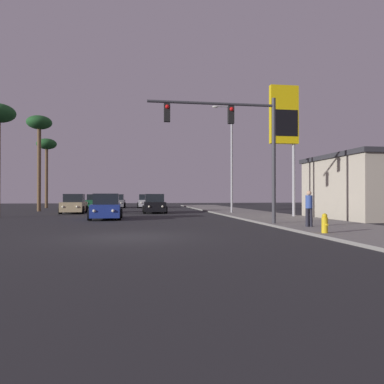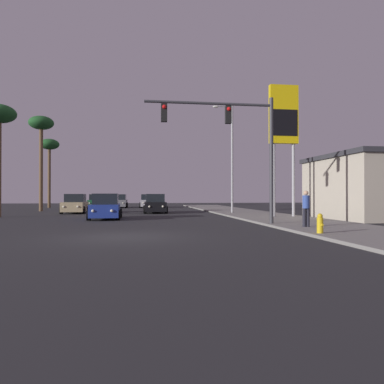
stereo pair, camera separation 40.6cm
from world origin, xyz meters
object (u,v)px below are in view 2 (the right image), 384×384
at_px(gas_station_sign, 284,122).
at_px(car_blue, 105,207).
at_px(fire_hydrant, 320,224).
at_px(palm_tree_mid, 41,129).
at_px(car_tan, 75,204).
at_px(car_black, 155,204).
at_px(pedestrian_on_sidewalk, 306,207).
at_px(car_silver, 148,202).
at_px(street_lamp, 231,153).
at_px(traffic_light_mast, 237,134).
at_px(car_grey, 119,202).
at_px(palm_tree_far, 49,148).
at_px(car_green, 96,202).

bearing_deg(gas_station_sign, car_blue, 176.27).
bearing_deg(fire_hydrant, palm_tree_mid, 123.45).
height_order(car_tan, fire_hydrant, car_tan).
bearing_deg(car_black, pedestrian_on_sidewalk, 110.82).
bearing_deg(fire_hydrant, car_tan, 121.51).
bearing_deg(pedestrian_on_sidewalk, car_blue, 137.92).
relative_size(car_silver, street_lamp, 0.48).
distance_m(traffic_light_mast, pedestrian_on_sidewalk, 5.05).
bearing_deg(car_silver, car_grey, -0.31).
bearing_deg(car_silver, palm_tree_far, -4.66).
bearing_deg(street_lamp, fire_hydrant, -92.29).
xyz_separation_m(car_blue, car_tan, (-3.33, 8.53, 0.00)).
bearing_deg(gas_station_sign, street_lamp, 110.98).
relative_size(gas_station_sign, fire_hydrant, 11.84).
bearing_deg(car_tan, palm_tree_far, -70.15).
xyz_separation_m(car_silver, pedestrian_on_sidewalk, (6.58, -31.07, 0.27)).
bearing_deg(car_silver, pedestrian_on_sidewalk, 101.75).
height_order(car_black, street_lamp, street_lamp).
height_order(car_black, car_grey, same).
bearing_deg(traffic_light_mast, car_blue, 136.74).
height_order(car_green, car_grey, same).
bearing_deg(palm_tree_mid, traffic_light_mast, -53.90).
distance_m(car_blue, street_lamp, 11.84).
distance_m(traffic_light_mast, palm_tree_far, 33.94).
relative_size(car_tan, palm_tree_far, 0.51).
relative_size(car_blue, car_tan, 1.00).
bearing_deg(palm_tree_mid, gas_station_sign, -35.71).
bearing_deg(traffic_light_mast, palm_tree_mid, 126.10).
height_order(car_grey, palm_tree_far, palm_tree_far).
bearing_deg(street_lamp, gas_station_sign, -69.02).
distance_m(car_green, car_grey, 2.78).
height_order(car_blue, car_grey, same).
bearing_deg(street_lamp, car_blue, -152.31).
bearing_deg(car_grey, palm_tree_far, -4.88).
bearing_deg(car_black, traffic_light_mast, 104.01).
relative_size(car_black, palm_tree_far, 0.50).
height_order(car_grey, palm_tree_mid, palm_tree_mid).
xyz_separation_m(car_blue, palm_tree_far, (-8.85, 23.13, 6.67)).
bearing_deg(palm_tree_mid, car_tan, -48.95).
distance_m(car_black, car_silver, 14.19).
bearing_deg(traffic_light_mast, fire_hydrant, -68.69).
height_order(car_blue, street_lamp, street_lamp).
distance_m(car_silver, traffic_light_mast, 29.40).
distance_m(car_blue, fire_hydrant, 14.83).
bearing_deg(palm_tree_far, gas_station_sign, -48.89).
bearing_deg(gas_station_sign, fire_hydrant, -105.03).
bearing_deg(pedestrian_on_sidewalk, car_grey, 107.98).
bearing_deg(fire_hydrant, street_lamp, 87.71).
bearing_deg(car_blue, car_tan, -70.09).
xyz_separation_m(traffic_light_mast, fire_hydrant, (1.96, -5.02, -4.20)).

